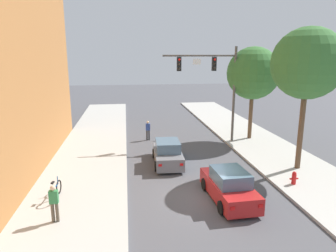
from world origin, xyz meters
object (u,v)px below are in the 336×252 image
(car_following_red, at_px, (229,186))
(traffic_signal_mast, at_px, (215,77))
(bicycle_leaning, at_px, (55,191))
(street_tree_nearest, at_px, (308,64))
(car_lead_grey, at_px, (168,153))
(pedestrian_crossing_road, at_px, (148,129))
(pedestrian_sidewalk_left_walker, at_px, (54,202))
(fire_hydrant, at_px, (294,178))
(street_tree_second, at_px, (253,73))

(car_following_red, bearing_deg, traffic_signal_mast, 78.40)
(bicycle_leaning, height_order, street_tree_nearest, street_tree_nearest)
(car_lead_grey, bearing_deg, pedestrian_crossing_road, 98.08)
(car_following_red, bearing_deg, pedestrian_crossing_road, 105.24)
(street_tree_nearest, bearing_deg, bicycle_leaning, -170.63)
(traffic_signal_mast, bearing_deg, car_lead_grey, -134.69)
(pedestrian_sidewalk_left_walker, height_order, bicycle_leaning, pedestrian_sidewalk_left_walker)
(pedestrian_sidewalk_left_walker, bearing_deg, traffic_signal_mast, 48.02)
(car_lead_grey, relative_size, street_tree_nearest, 0.51)
(pedestrian_crossing_road, bearing_deg, bicycle_leaning, -116.85)
(car_following_red, relative_size, pedestrian_crossing_road, 2.63)
(car_lead_grey, distance_m, pedestrian_sidewalk_left_walker, 8.84)
(pedestrian_crossing_road, distance_m, fire_hydrant, 12.68)
(traffic_signal_mast, xyz_separation_m, street_tree_nearest, (3.54, -6.58, 1.20))
(street_tree_nearest, bearing_deg, pedestrian_crossing_road, 136.87)
(pedestrian_crossing_road, relative_size, street_tree_nearest, 0.19)
(pedestrian_sidewalk_left_walker, bearing_deg, bicycle_leaning, 101.59)
(pedestrian_sidewalk_left_walker, bearing_deg, car_following_red, 8.60)
(car_lead_grey, bearing_deg, car_following_red, -67.59)
(fire_hydrant, xyz_separation_m, street_tree_second, (1.32, 9.42, 5.04))
(car_lead_grey, bearing_deg, fire_hydrant, -35.35)
(car_following_red, relative_size, fire_hydrant, 5.98)
(street_tree_second, bearing_deg, bicycle_leaning, -145.61)
(pedestrian_crossing_road, height_order, bicycle_leaning, pedestrian_crossing_road)
(traffic_signal_mast, distance_m, street_tree_nearest, 7.57)
(pedestrian_sidewalk_left_walker, bearing_deg, pedestrian_crossing_road, 69.15)
(car_lead_grey, distance_m, pedestrian_crossing_road, 6.02)
(car_following_red, relative_size, pedestrian_sidewalk_left_walker, 2.63)
(car_following_red, height_order, street_tree_nearest, street_tree_nearest)
(car_lead_grey, relative_size, bicycle_leaning, 2.43)
(street_tree_nearest, xyz_separation_m, street_tree_second, (-0.21, 7.14, -0.96))
(car_lead_grey, bearing_deg, street_tree_second, 32.78)
(pedestrian_sidewalk_left_walker, relative_size, fire_hydrant, 2.28)
(car_lead_grey, xyz_separation_m, street_tree_second, (7.65, 4.93, 4.82))
(pedestrian_crossing_road, bearing_deg, fire_hydrant, -55.51)
(street_tree_nearest, relative_size, street_tree_second, 1.12)
(car_following_red, bearing_deg, car_lead_grey, 112.41)
(car_following_red, xyz_separation_m, fire_hydrant, (4.04, 1.06, -0.22))
(pedestrian_sidewalk_left_walker, relative_size, pedestrian_crossing_road, 1.00)
(pedestrian_sidewalk_left_walker, xyz_separation_m, pedestrian_crossing_road, (4.84, 12.71, -0.15))
(bicycle_leaning, bearing_deg, traffic_signal_mast, 40.33)
(pedestrian_sidewalk_left_walker, distance_m, bicycle_leaning, 2.35)
(bicycle_leaning, xyz_separation_m, street_tree_nearest, (14.01, 2.31, 5.97))
(car_following_red, height_order, street_tree_second, street_tree_second)
(pedestrian_crossing_road, distance_m, street_tree_second, 9.73)
(street_tree_second, bearing_deg, traffic_signal_mast, -170.49)
(bicycle_leaning, height_order, street_tree_second, street_tree_second)
(car_following_red, xyz_separation_m, pedestrian_sidewalk_left_walker, (-7.98, -1.21, 0.34))
(fire_hydrant, bearing_deg, pedestrian_sidewalk_left_walker, -169.31)
(street_tree_nearest, height_order, street_tree_second, street_tree_nearest)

